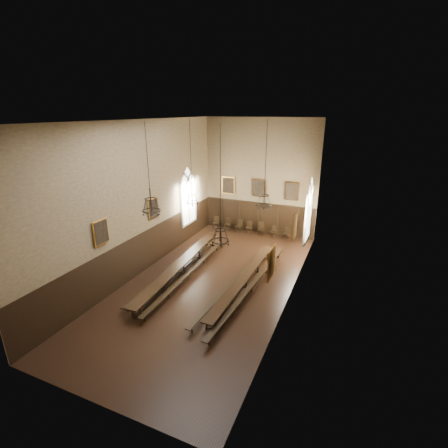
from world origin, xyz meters
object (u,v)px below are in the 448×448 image
Objects in this scene: chair_2 at (239,228)px; chandelier_back_left at (192,196)px; chair_6 at (286,235)px; chandelier_front_right at (221,233)px; bench_left_inner at (188,275)px; bench_right_outer at (252,287)px; bench_right_inner at (233,283)px; chair_0 at (216,225)px; chandelier_back_right at (264,200)px; bench_left_outer at (175,269)px; chair_1 at (228,227)px; chair_5 at (273,233)px; table_right at (243,283)px; chandelier_front_left at (151,205)px; chair_4 at (261,231)px; chair_3 at (249,230)px; table_left at (181,269)px.

chandelier_back_left is (-0.87, -6.17, 4.08)m from chair_2.
chandelier_front_right is (-0.67, -11.14, 3.99)m from chair_6.
bench_right_outer reaches higher than bench_left_inner.
bench_right_inner is 8.95m from chair_2.
chandelier_front_right reaches higher than bench_right_outer.
chair_0 is 9.06m from chandelier_back_right.
bench_left_outer is at bearing -149.94° from chandelier_back_right.
chair_1 reaches higher than chair_5.
bench_right_outer is at bearing -14.28° from table_right.
chair_2 reaches higher than bench_right_inner.
chair_0 is at bearing 97.95° from chandelier_front_left.
chair_6 is at bearing 90.48° from bench_right_outer.
chair_4 is 1.02m from chair_5.
chair_2 is at bearing -14.47° from chair_0.
chair_1 is 1.06× the size of chair_3.
chair_5 is at bearing 72.55° from chandelier_front_left.
chair_5 is (-1.08, 8.53, -0.04)m from bench_right_outer.
table_left is 4.03m from table_right.
chair_6 is (3.02, 0.04, -0.03)m from chair_3.
chandelier_back_right is (3.58, 3.04, 4.20)m from bench_left_inner.
chair_3 is at bearing 84.68° from bench_left_inner.
bench_left_inner is 9.66× the size of chair_0.
chandelier_back_left is at bearing -173.06° from chandelier_back_right.
chair_5 is at bearing -14.77° from chair_3.
table_left is 1.09× the size of bench_right_inner.
chair_4 is 0.24× the size of chandelier_front_left.
bench_left_outer is 4.65m from chandelier_back_left.
table_left is at bearing -0.25° from bench_left_outer.
bench_right_inner is 9.63× the size of chair_0.
bench_left_outer is 5.49m from chandelier_front_left.
chair_3 is at bearing 106.69° from table_right.
chair_0 is at bearing 167.10° from chair_3.
table_left is 10.90× the size of chair_3.
chandelier_back_left reaches higher than bench_right_inner.
table_right is at bearing -0.87° from table_left.
chair_0 is at bearing -166.87° from chair_5.
table_right is at bearing -79.44° from chair_6.
bench_left_outer is 1.14m from bench_left_inner.
chair_4 is 1.19× the size of chair_6.
chandelier_back_right is at bearing 32.32° from table_left.
chair_5 is 0.17× the size of chandelier_front_right.
bench_left_outer is at bearing 177.63° from bench_right_outer.
chandelier_front_right is (4.25, -2.73, 3.97)m from bench_left_outer.
chandelier_front_right is at bearing -97.81° from chair_4.
chair_1 is 0.98× the size of chair_2.
table_right is 2.08× the size of chandelier_front_left.
table_right is 9.12× the size of chair_0.
chair_5 is (3.88, 0.01, -0.04)m from chair_1.
chair_5 is 0.20× the size of chandelier_front_left.
table_right is 4.97m from chandelier_back_right.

